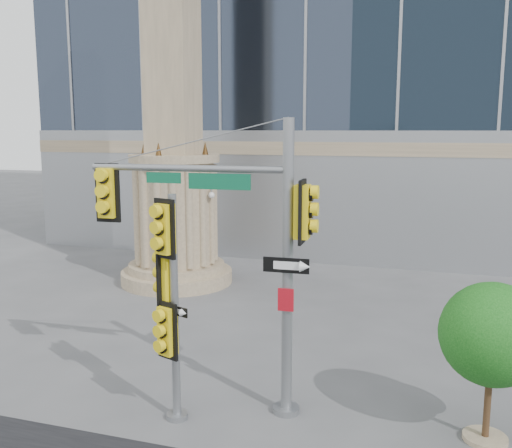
% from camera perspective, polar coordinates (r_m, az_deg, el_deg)
% --- Properties ---
extents(ground, '(120.00, 120.00, 0.00)m').
position_cam_1_polar(ground, '(13.23, -0.80, -17.76)').
color(ground, '#545456').
rests_on(ground, ground).
extents(monument, '(4.40, 4.40, 16.60)m').
position_cam_1_polar(monument, '(22.40, -8.21, 7.99)').
color(monument, gray).
rests_on(monument, ground).
extents(main_signal_pole, '(4.89, 0.65, 6.28)m').
position_cam_1_polar(main_signal_pole, '(12.00, -2.11, -0.91)').
color(main_signal_pole, slate).
rests_on(main_signal_pole, ground).
extents(secondary_signal_pole, '(0.82, 0.78, 4.78)m').
position_cam_1_polar(secondary_signal_pole, '(11.78, -8.73, -6.64)').
color(secondary_signal_pole, slate).
rests_on(secondary_signal_pole, ground).
extents(street_tree, '(2.05, 2.00, 3.19)m').
position_cam_1_polar(street_tree, '(12.00, 22.72, -10.52)').
color(street_tree, gray).
rests_on(street_tree, ground).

